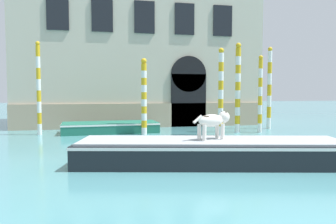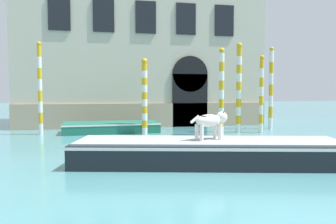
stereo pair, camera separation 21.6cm
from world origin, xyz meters
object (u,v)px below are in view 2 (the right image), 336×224
mooring_pole_1 (145,96)px  mooring_pole_5 (40,88)px  mooring_pole_0 (239,87)px  boat_moored_near_palazzo (111,127)px  boat_foreground (209,151)px  mooring_pole_3 (261,94)px  mooring_pole_2 (221,91)px  mooring_pole_4 (271,88)px  dog_on_deck (211,121)px

mooring_pole_1 → mooring_pole_5: size_ratio=0.82×
mooring_pole_0 → mooring_pole_1: (-4.79, 0.10, -0.43)m
boat_moored_near_palazzo → boat_foreground: bearing=-74.8°
mooring_pole_0 → mooring_pole_3: (1.08, -0.30, -0.32)m
boat_moored_near_palazzo → mooring_pole_2: (5.09, -2.19, 1.81)m
mooring_pole_3 → mooring_pole_4: bearing=47.5°
mooring_pole_0 → mooring_pole_2: size_ratio=1.10×
dog_on_deck → boat_moored_near_palazzo: dog_on_deck is taller
boat_moored_near_palazzo → mooring_pole_5: (-3.35, -0.27, 1.97)m
dog_on_deck → mooring_pole_2: size_ratio=0.29×
mooring_pole_4 → mooring_pole_1: bearing=-172.1°
mooring_pole_0 → dog_on_deck: bearing=-119.0°
mooring_pole_0 → mooring_pole_5: bearing=174.2°
dog_on_deck → boat_moored_near_palazzo: 8.44m
boat_moored_near_palazzo → mooring_pole_1: bearing=-38.9°
dog_on_deck → mooring_pole_2: mooring_pole_2 is taller
boat_moored_near_palazzo → mooring_pole_1: 2.51m
boat_moored_near_palazzo → mooring_pole_3: bearing=-14.4°
boat_foreground → mooring_pole_2: mooring_pole_2 is taller
boat_moored_near_palazzo → mooring_pole_5: bearing=-178.1°
boat_foreground → mooring_pole_0: 7.96m
boat_foreground → boat_moored_near_palazzo: boat_foreground is taller
mooring_pole_0 → mooring_pole_4: mooring_pole_0 is taller
boat_moored_near_palazzo → mooring_pole_1: (1.57, -1.15, 1.58)m
mooring_pole_1 → dog_on_deck: bearing=-81.0°
dog_on_deck → boat_moored_near_palazzo: size_ratio=0.25×
boat_foreground → dog_on_deck: dog_on_deck is taller
dog_on_deck → mooring_pole_1: size_ratio=0.33×
boat_moored_near_palazzo → mooring_pole_3: (7.44, -1.55, 1.69)m
boat_foreground → mooring_pole_3: (4.87, 6.43, 1.58)m
mooring_pole_2 → mooring_pole_3: size_ratio=1.06×
mooring_pole_0 → boat_moored_near_palazzo: bearing=168.9°
mooring_pole_0 → mooring_pole_1: 4.81m
mooring_pole_2 → mooring_pole_4: mooring_pole_4 is taller
boat_foreground → boat_moored_near_palazzo: 8.39m
boat_moored_near_palazzo → mooring_pole_0: bearing=-13.8°
mooring_pole_0 → mooring_pole_1: size_ratio=1.23×
mooring_pole_0 → mooring_pole_3: mooring_pole_0 is taller
boat_foreground → mooring_pole_2: size_ratio=1.92×
boat_foreground → boat_moored_near_palazzo: bearing=120.3°
mooring_pole_2 → dog_on_deck: bearing=-112.9°
boat_foreground → mooring_pole_0: mooring_pole_0 is taller
boat_foreground → mooring_pole_4: 10.14m
boat_foreground → mooring_pole_3: bearing=65.3°
boat_foreground → mooring_pole_5: (-5.92, 7.71, 1.86)m
mooring_pole_3 → mooring_pole_4: size_ratio=0.86×
mooring_pole_5 → mooring_pole_1: bearing=-10.1°
boat_foreground → mooring_pole_1: mooring_pole_1 is taller
dog_on_deck → mooring_pole_1: mooring_pole_1 is taller
boat_foreground → mooring_pole_1: bearing=110.8°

